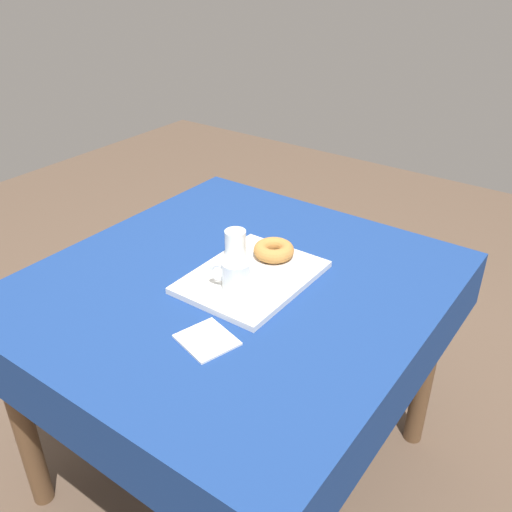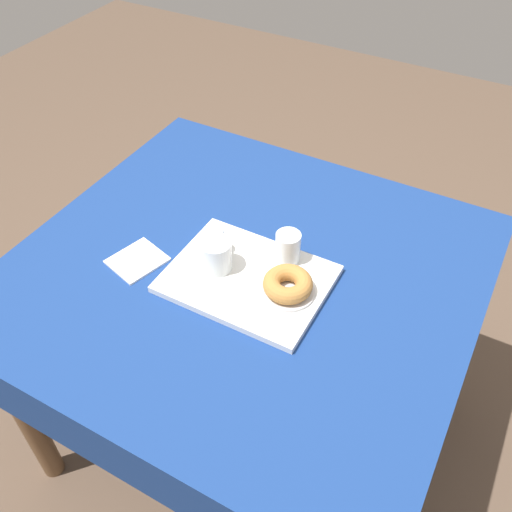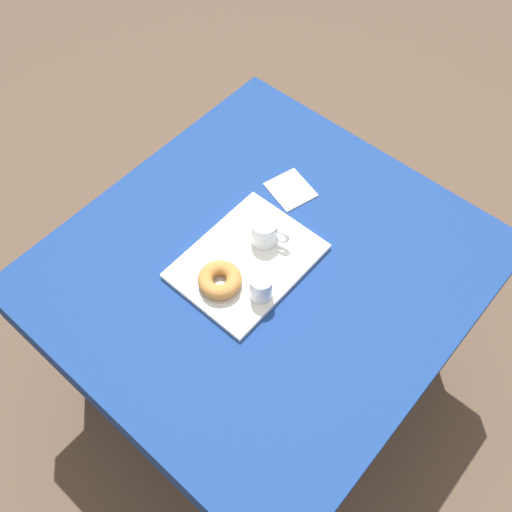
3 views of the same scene
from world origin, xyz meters
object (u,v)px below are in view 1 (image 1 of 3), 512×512
Objects in this scene: serving_tray at (252,277)px; donut_plate_left at (274,257)px; tea_mug_left at (235,276)px; dining_table at (235,309)px; paper_napkin at (207,340)px; water_glass_near at (235,245)px; sugar_donut_left at (274,250)px.

donut_plate_left reaches higher than serving_tray.
tea_mug_left is 0.19m from donut_plate_left.
tea_mug_left reaches higher than dining_table.
tea_mug_left is 0.89× the size of paper_napkin.
donut_plate_left is 0.40m from paper_napkin.
water_glass_near is 0.12m from donut_plate_left.
sugar_donut_left is at bearing 116.53° from water_glass_near.
sugar_donut_left reaches higher than serving_tray.
tea_mug_left reaches higher than paper_napkin.
serving_tray is at bearing 0.12° from donut_plate_left.
sugar_donut_left is (-0.19, -0.01, -0.01)m from tea_mug_left.
paper_napkin is at bearing 18.56° from tea_mug_left.
serving_tray is 0.12m from water_glass_near.
paper_napkin is at bearing 10.75° from sugar_donut_left.
donut_plate_left is at bearing 90.00° from sugar_donut_left.
dining_table is at bearing -139.02° from tea_mug_left.
water_glass_near reaches higher than paper_napkin.
water_glass_near reaches higher than sugar_donut_left.
serving_tray is 3.00× the size of paper_napkin.
donut_plate_left is (-0.14, 0.04, 0.12)m from dining_table.
water_glass_near is at bearing -144.41° from dining_table.
dining_table is 0.17m from tea_mug_left.
donut_plate_left reaches higher than dining_table.
water_glass_near is at bearing -152.68° from paper_napkin.
tea_mug_left is at bearing 2.17° from donut_plate_left.
serving_tray is 2.93× the size of donut_plate_left.
sugar_donut_left is at bearing 164.58° from dining_table.
serving_tray is 3.25× the size of sugar_donut_left.
water_glass_near is 0.63× the size of paper_napkin.
sugar_donut_left reaches higher than paper_napkin.
dining_table is 9.91× the size of tea_mug_left.
water_glass_near reaches higher than donut_plate_left.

